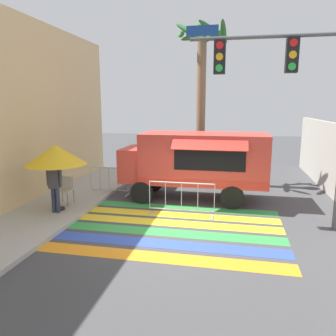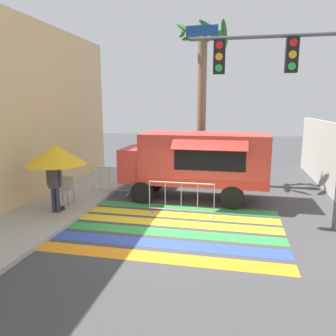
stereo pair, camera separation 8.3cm
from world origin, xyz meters
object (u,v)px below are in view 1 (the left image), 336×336
object	(u,v)px
traffic_signal_pole	(292,81)
patio_umbrella	(56,155)
barricade_front	(181,199)
folding_chair	(66,187)
vendor_person	(55,183)
food_truck	(193,160)
palm_tree	(201,78)
barricade_side	(109,182)

from	to	relation	value
traffic_signal_pole	patio_umbrella	distance (m)	7.36
barricade_front	folding_chair	bearing A→B (deg)	177.80
traffic_signal_pole	vendor_person	distance (m)	7.63
food_truck	barricade_front	size ratio (longest dim) A/B	2.52
patio_umbrella	palm_tree	bearing A→B (deg)	51.50
patio_umbrella	vendor_person	world-z (taller)	patio_umbrella
palm_tree	patio_umbrella	bearing A→B (deg)	-128.50
vendor_person	palm_tree	bearing A→B (deg)	64.07
vendor_person	palm_tree	size ratio (longest dim) A/B	0.25
food_truck	traffic_signal_pole	bearing A→B (deg)	-37.43
food_truck	patio_umbrella	xyz separation A→B (m)	(-4.07, -2.57, 0.45)
patio_umbrella	barricade_front	distance (m)	4.24
folding_chair	palm_tree	distance (m)	7.23
barricade_side	palm_tree	xyz separation A→B (m)	(3.30, 2.62, 4.09)
folding_chair	vendor_person	bearing A→B (deg)	-78.92
folding_chair	barricade_side	world-z (taller)	barricade_side
patio_umbrella	folding_chair	distance (m)	1.47
patio_umbrella	barricade_side	distance (m)	2.96
food_truck	barricade_side	size ratio (longest dim) A/B	3.40
patio_umbrella	palm_tree	size ratio (longest dim) A/B	0.31
vendor_person	barricade_front	bearing A→B (deg)	23.10
vendor_person	palm_tree	world-z (taller)	palm_tree
traffic_signal_pole	patio_umbrella	size ratio (longest dim) A/B	2.72
barricade_front	palm_tree	world-z (taller)	palm_tree
patio_umbrella	barricade_side	bearing A→B (deg)	72.94
folding_chair	vendor_person	distance (m)	1.11
barricade_front	patio_umbrella	bearing A→B (deg)	-171.64
food_truck	vendor_person	world-z (taller)	food_truck
food_truck	barricade_side	xyz separation A→B (m)	(-3.30, -0.09, -0.97)
food_truck	palm_tree	world-z (taller)	palm_tree
traffic_signal_pole	barricade_front	world-z (taller)	traffic_signal_pole
folding_chair	vendor_person	xyz separation A→B (m)	(0.20, -1.01, 0.41)
food_truck	barricade_side	bearing A→B (deg)	-178.50
folding_chair	barricade_side	size ratio (longest dim) A/B	0.59
vendor_person	barricade_side	bearing A→B (deg)	86.36
folding_chair	palm_tree	world-z (taller)	palm_tree
palm_tree	traffic_signal_pole	bearing A→B (deg)	-58.36
vendor_person	barricade_front	size ratio (longest dim) A/B	0.80
folding_chair	barricade_front	distance (m)	4.11
patio_umbrella	barricade_front	size ratio (longest dim) A/B	1.02
traffic_signal_pole	barricade_side	distance (m)	7.55
food_truck	palm_tree	distance (m)	4.02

